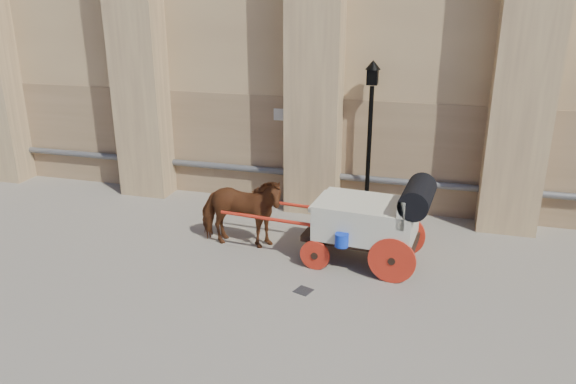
% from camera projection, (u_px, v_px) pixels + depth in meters
% --- Properties ---
extents(ground, '(90.00, 90.00, 0.00)m').
position_uv_depth(ground, '(319.00, 273.00, 12.02)').
color(ground, slate).
rests_on(ground, ground).
extents(horse, '(2.12, 1.04, 1.75)m').
position_uv_depth(horse, '(240.00, 212.00, 12.96)').
color(horse, brown).
rests_on(horse, ground).
extents(carriage, '(4.69, 1.70, 2.01)m').
position_uv_depth(carriage, '(373.00, 218.00, 12.04)').
color(carriage, black).
rests_on(carriage, ground).
extents(street_lamp, '(0.38, 0.38, 4.08)m').
position_uv_depth(street_lamp, '(370.00, 135.00, 14.40)').
color(street_lamp, black).
rests_on(street_lamp, ground).
extents(drain_grate_near, '(0.41, 0.41, 0.01)m').
position_uv_depth(drain_grate_near, '(303.00, 291.00, 11.29)').
color(drain_grate_near, black).
rests_on(drain_grate_near, ground).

